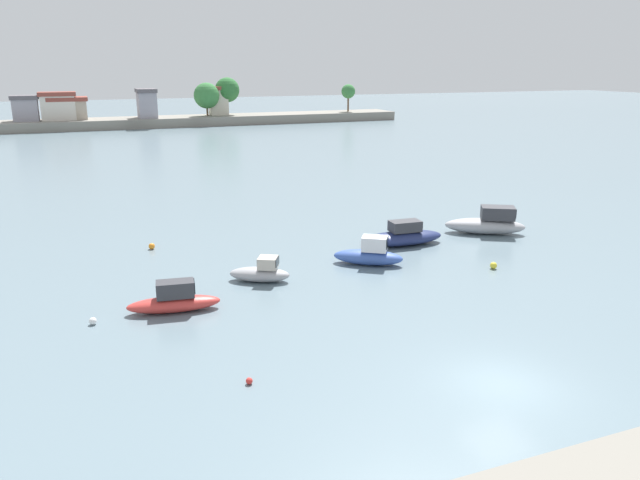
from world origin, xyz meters
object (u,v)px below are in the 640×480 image
object	(u,v)px
moored_boat_0	(174,300)
mooring_buoy_0	(249,381)
moored_boat_3	(403,236)
moored_boat_4	(487,223)
moored_boat_1	(261,272)
moored_boat_2	(369,254)
mooring_buoy_1	(493,265)
mooring_buoy_2	(93,321)
mooring_buoy_3	(152,246)

from	to	relation	value
moored_boat_0	mooring_buoy_0	bearing A→B (deg)	-72.02
moored_boat_3	mooring_buoy_0	xyz separation A→B (m)	(-14.15, -13.91, -0.44)
moored_boat_4	moored_boat_1	bearing A→B (deg)	-138.32
moored_boat_2	moored_boat_4	size ratio (longest dim) A/B	0.75
moored_boat_0	mooring_buoy_1	size ratio (longest dim) A/B	11.25
moored_boat_0	mooring_buoy_1	distance (m)	18.10
moored_boat_2	mooring_buoy_0	bearing A→B (deg)	-99.27
mooring_buoy_0	mooring_buoy_1	bearing A→B (deg)	24.73
moored_boat_4	mooring_buoy_2	bearing A→B (deg)	-136.32
moored_boat_4	mooring_buoy_0	size ratio (longest dim) A/B	21.89
mooring_buoy_0	moored_boat_0	bearing A→B (deg)	100.22
mooring_buoy_1	mooring_buoy_2	size ratio (longest dim) A/B	1.20
moored_boat_0	moored_boat_4	xyz separation A→B (m)	(22.41, 6.11, 0.18)
moored_boat_4	mooring_buoy_1	bearing A→B (deg)	-93.51
mooring_buoy_0	mooring_buoy_3	world-z (taller)	mooring_buoy_3
moored_boat_2	mooring_buoy_2	bearing A→B (deg)	-134.53
mooring_buoy_3	mooring_buoy_1	bearing A→B (deg)	-32.26
moored_boat_2	mooring_buoy_3	world-z (taller)	moored_boat_2
moored_boat_1	mooring_buoy_3	world-z (taller)	moored_boat_1
moored_boat_2	moored_boat_4	bearing A→B (deg)	50.18
moored_boat_1	moored_boat_3	bearing A→B (deg)	46.04
mooring_buoy_2	mooring_buoy_1	bearing A→B (deg)	-0.50
moored_boat_4	mooring_buoy_0	bearing A→B (deg)	-115.86
mooring_buoy_0	mooring_buoy_2	size ratio (longest dim) A/B	0.77
moored_boat_3	mooring_buoy_1	xyz separation A→B (m)	(2.49, -6.25, -0.36)
mooring_buoy_2	moored_boat_3	bearing A→B (deg)	17.43
mooring_buoy_1	mooring_buoy_0	bearing A→B (deg)	-155.27
moored_boat_3	mooring_buoy_1	world-z (taller)	moored_boat_3
moored_boat_2	mooring_buoy_3	xyz separation A→B (m)	(-11.55, 7.88, -0.41)
moored_boat_4	mooring_buoy_3	distance (m)	22.68
moored_boat_0	moored_boat_4	bearing A→B (deg)	23.00
moored_boat_2	mooring_buoy_1	world-z (taller)	moored_boat_2
moored_boat_1	moored_boat_3	xyz separation A→B (m)	(10.57, 3.32, 0.06)
mooring_buoy_0	mooring_buoy_3	bearing A→B (deg)	93.68
moored_boat_3	mooring_buoy_1	distance (m)	6.74
moored_boat_2	moored_boat_3	size ratio (longest dim) A/B	0.74
moored_boat_2	mooring_buoy_3	size ratio (longest dim) A/B	10.56
moored_boat_1	moored_boat_2	world-z (taller)	moored_boat_2
moored_boat_0	moored_boat_4	distance (m)	23.22
moored_boat_0	moored_boat_3	distance (m)	16.66
moored_boat_1	mooring_buoy_0	size ratio (longest dim) A/B	13.70
moored_boat_3	moored_boat_0	bearing A→B (deg)	-156.20
mooring_buoy_0	mooring_buoy_2	distance (m)	9.40
mooring_buoy_3	moored_boat_3	bearing A→B (deg)	-18.08
moored_boat_1	moored_boat_4	size ratio (longest dim) A/B	0.63
moored_boat_3	moored_boat_4	bearing A→B (deg)	5.32
moored_boat_3	moored_boat_4	size ratio (longest dim) A/B	1.01
moored_boat_4	mooring_buoy_0	distance (m)	25.30
moored_boat_2	moored_boat_4	world-z (taller)	moored_boat_4
moored_boat_1	mooring_buoy_0	xyz separation A→B (m)	(-3.58, -10.60, -0.37)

